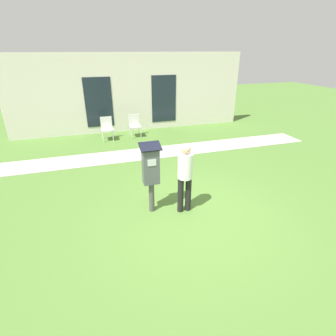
% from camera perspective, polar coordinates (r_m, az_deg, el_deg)
% --- Properties ---
extents(ground_plane, '(40.00, 40.00, 0.00)m').
position_cam_1_polar(ground_plane, '(5.87, 5.12, -10.05)').
color(ground_plane, '#517A33').
extents(sidewalk, '(12.00, 1.10, 0.02)m').
position_cam_1_polar(sidewalk, '(9.15, -3.99, 3.25)').
color(sidewalk, beige).
rests_on(sidewalk, ground).
extents(building_facade, '(10.00, 0.26, 3.20)m').
position_cam_1_polar(building_facade, '(11.69, -7.95, 15.84)').
color(building_facade, silver).
rests_on(building_facade, ground).
extents(parking_meter, '(0.44, 0.31, 1.59)m').
position_cam_1_polar(parking_meter, '(5.50, -3.76, -0.33)').
color(parking_meter, '#4C4C4C').
rests_on(parking_meter, ground).
extents(person_standing, '(0.32, 0.32, 1.58)m').
position_cam_1_polar(person_standing, '(5.54, 3.73, -1.12)').
color(person_standing, black).
rests_on(person_standing, ground).
extents(outdoor_chair_left, '(0.44, 0.44, 0.90)m').
position_cam_1_polar(outdoor_chair_left, '(10.70, -13.18, 8.78)').
color(outdoor_chair_left, silver).
rests_on(outdoor_chair_left, ground).
extents(outdoor_chair_middle, '(0.44, 0.44, 0.90)m').
position_cam_1_polar(outdoor_chair_middle, '(10.93, -7.28, 9.56)').
color(outdoor_chair_middle, silver).
rests_on(outdoor_chair_middle, ground).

